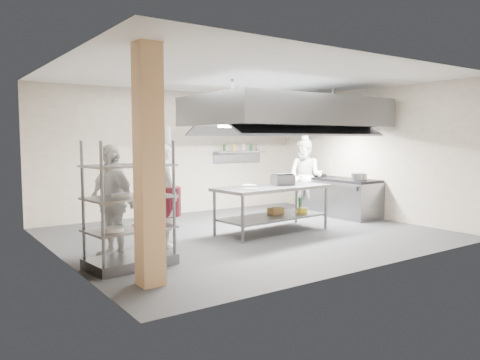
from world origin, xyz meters
TOP-DOWN VIEW (x-y plane):
  - floor at (0.00, 0.00)m, footprint 7.00×7.00m
  - ceiling at (0.00, 0.00)m, footprint 7.00×7.00m
  - wall_back at (0.00, 3.00)m, footprint 7.00×0.00m
  - wall_left at (-3.50, 0.00)m, footprint 0.00×6.00m
  - wall_right at (3.50, 0.00)m, footprint 0.00×6.00m
  - column at (-2.90, -1.90)m, footprint 0.30×0.30m
  - exhaust_hood at (1.30, 0.40)m, footprint 4.00×2.50m
  - hood_strip_a at (0.40, 0.40)m, footprint 1.60×0.12m
  - hood_strip_b at (2.20, 0.40)m, footprint 1.60×0.12m
  - wall_shelf at (1.80, 2.84)m, footprint 1.50×0.28m
  - island at (0.49, -0.14)m, footprint 2.46×1.18m
  - island_worktop at (0.49, -0.14)m, footprint 2.46×1.18m
  - island_undershelf at (0.49, -0.14)m, footprint 2.26×1.07m
  - pass_rack at (-2.79, -0.95)m, footprint 1.29×0.85m
  - cooking_range at (3.08, 0.50)m, footprint 0.80×2.00m
  - range_top at (3.08, 0.50)m, footprint 0.78×1.96m
  - chef_head at (-1.83, -0.08)m, footprint 0.51×0.70m
  - chef_line at (2.60, 1.18)m, footprint 1.00×1.10m
  - chef_plating at (-2.82, -0.28)m, footprint 0.68×1.11m
  - griddle at (0.85, -0.02)m, footprint 0.47×0.40m
  - wicker_basket at (0.70, 0.01)m, footprint 0.31×0.23m
  - stockpot at (2.88, -0.19)m, footprint 0.25×0.25m
  - plate_stack at (-2.79, -0.95)m, footprint 0.28×0.28m

SIDE VIEW (x-z plane):
  - floor at x=0.00m, z-range 0.00..0.00m
  - island_undershelf at x=0.49m, z-range 0.28..0.32m
  - wicker_basket at x=0.70m, z-range 0.32..0.45m
  - cooking_range at x=3.08m, z-range 0.00..0.84m
  - island at x=0.49m, z-range 0.00..0.91m
  - plate_stack at x=-2.79m, z-range 0.55..0.61m
  - range_top at x=3.08m, z-range 0.84..0.90m
  - chef_plating at x=-2.82m, z-range 0.00..1.76m
  - island_worktop at x=0.49m, z-range 0.85..0.91m
  - chef_head at x=-1.83m, z-range 0.00..1.77m
  - pass_rack at x=-2.79m, z-range 0.00..1.81m
  - chef_line at x=2.60m, z-range 0.00..1.83m
  - stockpot at x=2.88m, z-range 0.90..1.07m
  - griddle at x=0.85m, z-range 0.91..1.11m
  - wall_back at x=0.00m, z-range -2.00..5.00m
  - wall_left at x=-3.50m, z-range -1.50..4.50m
  - wall_right at x=3.50m, z-range -1.50..4.50m
  - column at x=-2.90m, z-range 0.00..3.00m
  - wall_shelf at x=1.80m, z-range 1.48..1.52m
  - hood_strip_a at x=0.40m, z-range 2.06..2.10m
  - hood_strip_b at x=2.20m, z-range 2.06..2.10m
  - exhaust_hood at x=1.30m, z-range 2.10..2.70m
  - ceiling at x=0.00m, z-range 3.00..3.00m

